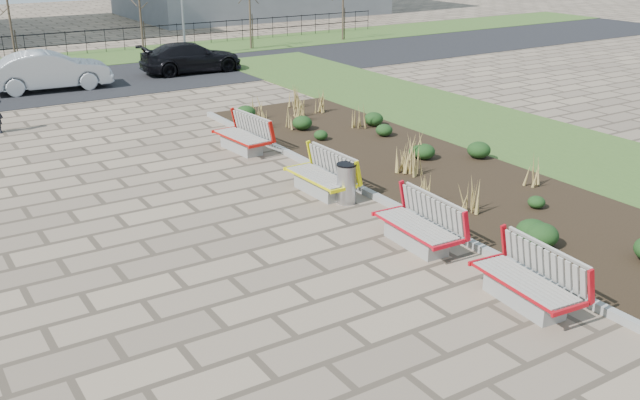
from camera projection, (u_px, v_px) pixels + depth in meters
ground at (341, 323)px, 11.71m from camera, size 120.00×120.00×0.00m
planting_bed at (431, 173)px, 18.77m from camera, size 4.50×18.00×0.10m
planting_curb at (359, 188)px, 17.59m from camera, size 0.16×18.00×0.15m
grass_verge_near at (553, 147)px, 21.16m from camera, size 5.00×38.00×0.04m
grass_verge_far at (11, 65)px, 33.79m from camera, size 80.00×5.00×0.04m
road at (40, 88)px, 29.06m from camera, size 80.00×7.00×0.02m
bench_a at (525, 279)px, 12.12m from camera, size 1.08×2.17×1.00m
bench_b at (416, 223)px, 14.39m from camera, size 0.99×2.14×1.00m
bench_c at (319, 174)px, 17.29m from camera, size 0.96×2.12×1.00m
bench_d at (241, 134)px, 20.64m from camera, size 1.08×2.17×1.00m
litter_bin at (346, 184)px, 16.71m from camera, size 0.46×0.46×0.95m
car_silver at (50, 71)px, 28.39m from camera, size 4.79×2.01×1.54m
car_black at (191, 57)px, 31.98m from camera, size 4.66×2.10×1.32m
tree_c at (11, 25)px, 31.89m from camera, size 1.40×1.40×4.00m
tree_d at (141, 17)px, 34.90m from camera, size 1.40×1.40×4.00m
tree_e at (250, 10)px, 37.91m from camera, size 1.40×1.40×4.00m
tree_f at (343, 4)px, 40.91m from camera, size 1.40×1.40×4.00m
railing_fence at (3, 48)px, 34.76m from camera, size 44.00×0.10×1.20m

